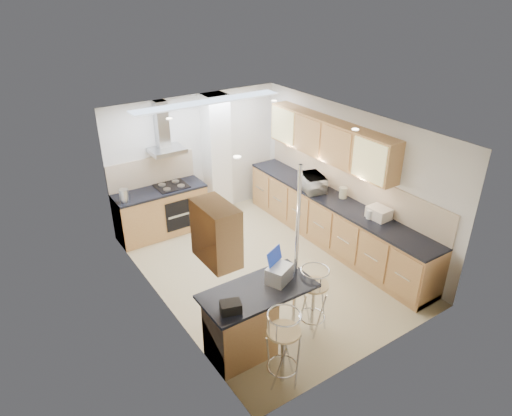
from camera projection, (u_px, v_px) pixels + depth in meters
ground at (265, 268)px, 7.79m from camera, size 4.80×4.80×0.00m
room_shell at (269, 174)px, 7.53m from camera, size 3.64×4.84×2.51m
right_counter at (333, 221)px, 8.32m from camera, size 0.63×4.40×0.92m
back_counter at (161, 211)px, 8.66m from camera, size 1.70×0.63×0.92m
peninsula at (258, 319)px, 5.95m from camera, size 1.47×0.72×0.94m
microwave at (313, 183)px, 8.36m from camera, size 0.50×0.62×0.30m
laptop at (279, 274)px, 5.85m from camera, size 0.40×0.36×0.22m
bag at (231, 307)px, 5.33m from camera, size 0.29×0.24×0.13m
bar_stool_near at (283, 348)px, 5.40m from camera, size 0.48×0.48×1.05m
bar_stool_end at (313, 300)px, 6.23m from camera, size 0.58×0.58×1.02m
jar_a at (317, 179)px, 8.63m from camera, size 0.13×0.13×0.20m
jar_b at (307, 177)px, 8.81m from camera, size 0.11×0.11×0.14m
jar_c at (343, 193)px, 8.10m from camera, size 0.17×0.17×0.20m
jar_d at (370, 214)px, 7.42m from camera, size 0.12×0.12×0.15m
bread_bin at (379, 213)px, 7.42m from camera, size 0.29×0.37×0.19m
kettle at (124, 196)px, 7.95m from camera, size 0.16×0.16×0.24m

